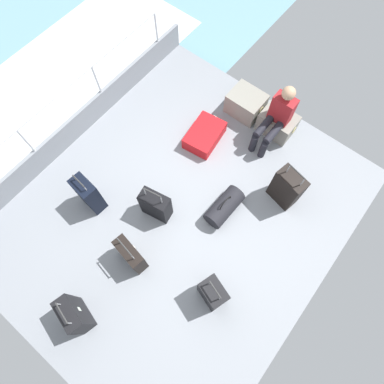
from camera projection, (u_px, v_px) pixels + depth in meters
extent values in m
cube|color=gray|center=(179.00, 213.00, 4.96)|extent=(4.40, 5.20, 0.06)
cube|color=gray|center=(74.00, 128.00, 5.24)|extent=(0.06, 5.20, 0.45)
cylinder|color=silver|center=(33.00, 149.00, 4.78)|extent=(0.04, 0.04, 1.00)
cylinder|color=silver|center=(100.00, 89.00, 5.20)|extent=(0.04, 0.04, 1.00)
cylinder|color=silver|center=(157.00, 38.00, 5.61)|extent=(0.04, 0.04, 1.00)
cylinder|color=silver|center=(56.00, 97.00, 4.53)|extent=(0.04, 4.16, 0.04)
cube|color=white|center=(31.00, 104.00, 6.11)|extent=(2.40, 7.28, 0.01)
cube|color=gray|center=(246.00, 104.00, 5.46)|extent=(0.57, 0.47, 0.40)
torus|color=tan|center=(232.00, 92.00, 5.45)|extent=(0.02, 0.12, 0.12)
torus|color=tan|center=(261.00, 110.00, 5.31)|extent=(0.02, 0.12, 0.12)
cube|color=gray|center=(277.00, 123.00, 5.32)|extent=(0.57, 0.41, 0.37)
torus|color=tan|center=(263.00, 111.00, 5.33)|extent=(0.02, 0.12, 0.12)
torus|color=tan|center=(294.00, 130.00, 5.19)|extent=(0.02, 0.12, 0.12)
cube|color=maroon|center=(282.00, 109.00, 4.92)|extent=(0.34, 0.20, 0.48)
sphere|color=tan|center=(289.00, 93.00, 4.58)|extent=(0.20, 0.20, 0.20)
cylinder|color=black|center=(273.00, 133.00, 4.99)|extent=(0.12, 0.40, 0.12)
cylinder|color=black|center=(263.00, 149.00, 5.14)|extent=(0.11, 0.11, 0.37)
cylinder|color=black|center=(263.00, 127.00, 5.03)|extent=(0.12, 0.40, 0.12)
cylinder|color=black|center=(253.00, 143.00, 5.18)|extent=(0.11, 0.11, 0.37)
cube|color=red|center=(204.00, 135.00, 5.32)|extent=(0.55, 0.72, 0.24)
cube|color=silver|center=(215.00, 117.00, 5.36)|extent=(0.05, 0.01, 0.08)
cube|color=black|center=(89.00, 194.00, 4.68)|extent=(0.39, 0.25, 0.68)
cylinder|color=#A5A8AD|center=(75.00, 178.00, 4.34)|extent=(0.02, 0.02, 0.12)
cylinder|color=#A5A8AD|center=(85.00, 188.00, 4.28)|extent=(0.02, 0.02, 0.12)
cylinder|color=#2D2D2D|center=(78.00, 181.00, 4.25)|extent=(0.24, 0.04, 0.02)
cube|color=silver|center=(92.00, 184.00, 4.56)|extent=(0.05, 0.01, 0.08)
cube|color=black|center=(75.00, 315.00, 4.08)|extent=(0.46, 0.29, 0.66)
cylinder|color=#A5A8AD|center=(58.00, 304.00, 3.75)|extent=(0.02, 0.02, 0.13)
cylinder|color=#A5A8AD|center=(69.00, 323.00, 3.67)|extent=(0.02, 0.02, 0.13)
cylinder|color=#2D2D2D|center=(61.00, 313.00, 3.65)|extent=(0.27, 0.09, 0.02)
cube|color=silver|center=(79.00, 309.00, 4.00)|extent=(0.05, 0.02, 0.08)
cube|color=black|center=(131.00, 255.00, 4.43)|extent=(0.48, 0.26, 0.53)
cylinder|color=#A5A8AD|center=(119.00, 241.00, 4.12)|extent=(0.02, 0.02, 0.22)
cylinder|color=#A5A8AD|center=(133.00, 257.00, 4.05)|extent=(0.02, 0.02, 0.22)
cylinder|color=#2D2D2D|center=(124.00, 247.00, 3.99)|extent=(0.29, 0.07, 0.02)
cube|color=white|center=(135.00, 247.00, 4.31)|extent=(0.05, 0.01, 0.08)
cube|color=black|center=(287.00, 188.00, 4.72)|extent=(0.46, 0.32, 0.69)
cylinder|color=#A5A8AD|center=(288.00, 168.00, 4.35)|extent=(0.02, 0.02, 0.19)
cylinder|color=#A5A8AD|center=(303.00, 182.00, 4.27)|extent=(0.02, 0.02, 0.19)
cylinder|color=#2D2D2D|center=(298.00, 172.00, 4.22)|extent=(0.27, 0.07, 0.02)
cube|color=white|center=(294.00, 181.00, 4.69)|extent=(0.05, 0.02, 0.08)
cube|color=black|center=(156.00, 205.00, 4.68)|extent=(0.45, 0.29, 0.56)
cylinder|color=#A5A8AD|center=(145.00, 191.00, 4.35)|extent=(0.02, 0.02, 0.20)
cylinder|color=#A5A8AD|center=(161.00, 200.00, 4.30)|extent=(0.02, 0.02, 0.20)
cylinder|color=#2D2D2D|center=(152.00, 193.00, 4.23)|extent=(0.27, 0.07, 0.02)
cube|color=green|center=(159.00, 198.00, 4.66)|extent=(0.05, 0.02, 0.08)
cube|color=black|center=(213.00, 293.00, 4.23)|extent=(0.42, 0.35, 0.55)
cylinder|color=#A5A8AD|center=(210.00, 283.00, 3.93)|extent=(0.02, 0.02, 0.17)
cylinder|color=#A5A8AD|center=(220.00, 298.00, 3.86)|extent=(0.02, 0.02, 0.17)
cylinder|color=#2D2D2D|center=(215.00, 290.00, 3.81)|extent=(0.23, 0.09, 0.02)
cube|color=silver|center=(221.00, 287.00, 4.21)|extent=(0.05, 0.02, 0.08)
cylinder|color=black|center=(224.00, 207.00, 4.81)|extent=(0.32, 0.63, 0.30)
torus|color=black|center=(225.00, 203.00, 4.67)|extent=(0.03, 0.25, 0.25)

